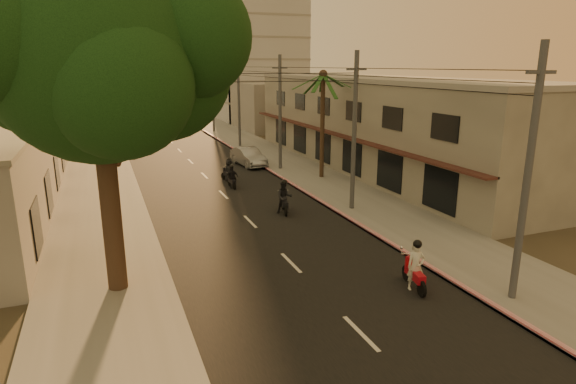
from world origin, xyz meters
name	(u,v)px	position (x,y,z in m)	size (l,w,h in m)	color
ground	(310,282)	(0.00, 0.00, 0.00)	(160.00, 160.00, 0.00)	#383023
road	(205,176)	(0.00, 20.00, 0.01)	(10.00, 140.00, 0.02)	black
sidewalk_right	(295,168)	(7.50, 20.00, 0.06)	(5.00, 140.00, 0.12)	slate
sidewalk_left	(100,184)	(-7.50, 20.00, 0.06)	(5.00, 140.00, 0.12)	slate
curb_stripe	(290,183)	(5.10, 15.00, 0.10)	(0.20, 60.00, 0.20)	#B21325
shophouse_row	(378,123)	(13.95, 18.00, 3.65)	(8.80, 34.20, 7.30)	gray
distant_tower	(257,25)	(16.00, 56.00, 14.00)	(12.10, 12.10, 28.00)	#B7B5B2
broadleaf_tree	(108,57)	(-6.61, 2.14, 8.48)	(9.60, 8.70, 12.10)	black
palm_tree	(323,80)	(8.00, 16.00, 7.15)	(5.00, 5.00, 8.20)	black
utility_poles	(280,87)	(6.20, 20.00, 6.54)	(1.20, 48.26, 9.00)	#38383A
filler_right	(270,106)	(14.00, 45.00, 3.00)	(8.00, 14.00, 6.00)	gray
filler_left_near	(20,133)	(-14.00, 34.00, 2.20)	(8.00, 14.00, 4.40)	gray
filler_left_far	(39,104)	(-14.00, 52.00, 3.50)	(8.00, 14.00, 7.00)	gray
scooter_red	(415,267)	(3.44, -1.98, 0.88)	(0.94, 2.00, 1.99)	black
scooter_mid_a	(284,198)	(2.31, 8.84, 0.90)	(1.23, 1.98, 1.98)	black
scooter_mid_b	(232,178)	(1.00, 15.57, 0.73)	(0.93, 1.66, 1.62)	black
scooter_far_a	(229,171)	(1.31, 17.56, 0.79)	(1.15, 1.68, 1.73)	black
parked_car	(249,157)	(4.27, 22.45, 0.76)	(2.12, 4.74, 1.51)	gray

